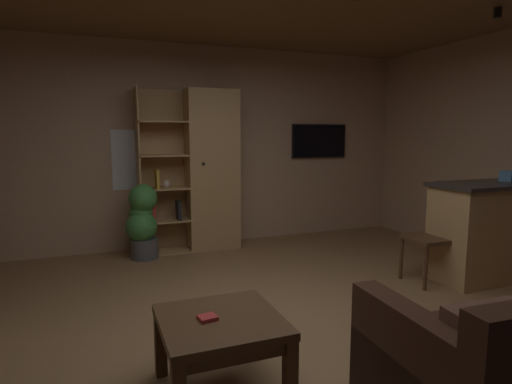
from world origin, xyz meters
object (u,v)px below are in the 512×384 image
at_px(bookshelf_cabinet, 206,171).
at_px(coffee_table, 221,332).
at_px(dining_chair, 435,231).
at_px(kitchen_bar_counter, 496,230).
at_px(tissue_box, 507,176).
at_px(wall_mounted_tv, 319,141).
at_px(potted_floor_plant, 142,221).
at_px(table_book_0, 208,318).

height_order(bookshelf_cabinet, coffee_table, bookshelf_cabinet).
height_order(coffee_table, dining_chair, dining_chair).
bearing_deg(bookshelf_cabinet, kitchen_bar_counter, -41.05).
bearing_deg(tissue_box, kitchen_bar_counter, -164.45).
distance_m(tissue_box, dining_chair, 1.01).
relative_size(bookshelf_cabinet, wall_mounted_tv, 2.36).
bearing_deg(tissue_box, dining_chair, 174.74).
xyz_separation_m(bookshelf_cabinet, potted_floor_plant, (-0.85, -0.20, -0.56)).
bearing_deg(wall_mounted_tv, kitchen_bar_counter, -72.61).
xyz_separation_m(tissue_box, coffee_table, (-3.43, -0.94, -0.70)).
height_order(tissue_box, potted_floor_plant, tissue_box).
distance_m(coffee_table, potted_floor_plant, 2.94).
relative_size(bookshelf_cabinet, dining_chair, 2.25).
bearing_deg(kitchen_bar_counter, tissue_box, 15.55).
xyz_separation_m(tissue_box, table_book_0, (-3.50, -0.94, -0.60)).
xyz_separation_m(kitchen_bar_counter, wall_mounted_tv, (-0.76, 2.44, 0.89)).
bearing_deg(dining_chair, coffee_table, -158.43).
xyz_separation_m(potted_floor_plant, wall_mounted_tv, (2.64, 0.41, 0.93)).
relative_size(kitchen_bar_counter, coffee_table, 2.10).
bearing_deg(coffee_table, dining_chair, 21.57).
height_order(table_book_0, potted_floor_plant, potted_floor_plant).
bearing_deg(table_book_0, dining_chair, 21.02).
bearing_deg(tissue_box, wall_mounted_tv, 110.68).
bearing_deg(wall_mounted_tv, bookshelf_cabinet, -173.32).
distance_m(tissue_box, table_book_0, 3.68).
distance_m(coffee_table, dining_chair, 2.78).
height_order(bookshelf_cabinet, table_book_0, bookshelf_cabinet).
relative_size(bookshelf_cabinet, table_book_0, 20.43).
distance_m(kitchen_bar_counter, table_book_0, 3.48).
bearing_deg(kitchen_bar_counter, coffee_table, -164.65).
bearing_deg(bookshelf_cabinet, wall_mounted_tv, 6.68).
relative_size(coffee_table, dining_chair, 0.75).
distance_m(kitchen_bar_counter, tissue_box, 0.58).
bearing_deg(table_book_0, coffee_table, 0.74).
height_order(dining_chair, wall_mounted_tv, wall_mounted_tv).
height_order(coffee_table, potted_floor_plant, potted_floor_plant).
height_order(tissue_box, wall_mounted_tv, wall_mounted_tv).
relative_size(kitchen_bar_counter, potted_floor_plant, 1.59).
bearing_deg(bookshelf_cabinet, coffee_table, -103.05).
bearing_deg(kitchen_bar_counter, dining_chair, 170.54).
bearing_deg(tissue_box, table_book_0, -164.94).
relative_size(coffee_table, potted_floor_plant, 0.76).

